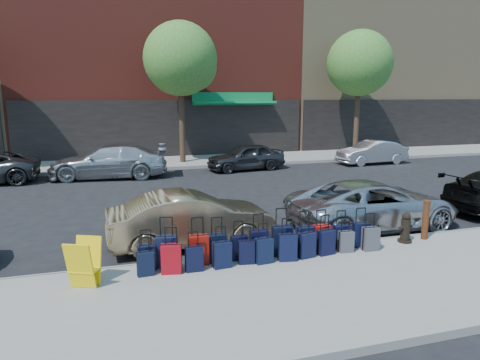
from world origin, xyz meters
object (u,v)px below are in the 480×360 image
object	(u,v)px
display_rack	(84,263)
car_far_2	(246,157)
car_near_1	(192,219)
car_far_1	(109,161)
car_near_2	(373,205)
tree_right	(362,65)
suitcase_front_5	(259,243)
tree_center	(183,61)
bollard	(426,219)
car_far_3	(372,152)
fire_hydrant	(405,228)

from	to	relation	value
display_rack	car_far_2	size ratio (longest dim) A/B	0.23
car_near_1	car_far_1	size ratio (longest dim) A/B	0.79
display_rack	car_near_1	xyz separation A→B (m)	(2.38, 2.05, 0.08)
car_near_2	car_near_1	bearing A→B (deg)	86.87
tree_right	car_far_1	world-z (taller)	tree_right
tree_right	car_near_1	distance (m)	18.41
tree_right	suitcase_front_5	distance (m)	18.83
tree_center	car_far_2	size ratio (longest dim) A/B	1.88
car_near_2	tree_center	bearing A→B (deg)	11.05
tree_center	bollard	size ratio (longest dim) A/B	7.42
car_far_1	car_near_1	bearing A→B (deg)	18.41
car_far_1	car_far_3	xyz separation A→B (m)	(13.69, 0.18, -0.11)
tree_right	fire_hydrant	xyz separation A→B (m)	(-7.48, -14.38, -4.92)
fire_hydrant	bollard	bearing A→B (deg)	-6.49
tree_center	car_near_1	world-z (taller)	tree_center
tree_center	car_near_1	distance (m)	13.72
fire_hydrant	car_near_2	bearing A→B (deg)	72.18
car_far_3	display_rack	bearing A→B (deg)	-52.65
suitcase_front_5	car_far_3	xyz separation A→B (m)	(10.46, 11.61, 0.18)
car_far_1	car_far_2	size ratio (longest dim) A/B	1.34
tree_center	suitcase_front_5	xyz separation A→B (m)	(-0.70, -14.30, -4.96)
fire_hydrant	car_far_2	xyz separation A→B (m)	(-0.42, 11.76, 0.17)
tree_right	fire_hydrant	world-z (taller)	tree_right
bollard	display_rack	world-z (taller)	bollard
tree_center	car_near_2	world-z (taller)	tree_center
fire_hydrant	car_far_1	world-z (taller)	car_far_1
bollard	display_rack	xyz separation A→B (m)	(-7.93, -0.46, -0.06)
car_near_1	car_far_3	distance (m)	15.40
bollard	car_far_3	size ratio (longest dim) A/B	0.25
bollard	car_far_3	bearing A→B (deg)	62.26
bollard	car_far_3	distance (m)	13.15
car_near_1	car_far_2	xyz separation A→B (m)	(4.52, 10.11, -0.01)
car_far_2	car_far_1	bearing A→B (deg)	-95.44
car_far_3	tree_center	bearing A→B (deg)	-108.79
tree_right	car_near_2	size ratio (longest dim) A/B	1.51
car_near_2	car_far_2	world-z (taller)	car_near_2
display_rack	car_far_1	xyz separation A→B (m)	(0.36, 11.92, 0.16)
tree_right	car_far_2	xyz separation A→B (m)	(-7.90, -2.62, -4.75)
tree_right	car_far_1	xyz separation A→B (m)	(-14.44, -2.87, -4.66)
tree_right	fire_hydrant	size ratio (longest dim) A/B	9.79
fire_hydrant	car_far_3	xyz separation A→B (m)	(6.73, 11.69, 0.15)
fire_hydrant	display_rack	xyz separation A→B (m)	(-7.32, -0.40, 0.10)
tree_right	suitcase_front_5	world-z (taller)	tree_right
fire_hydrant	car_far_3	bearing A→B (deg)	48.36
car_far_3	suitcase_front_5	bearing A→B (deg)	-45.38
tree_center	car_far_2	distance (m)	6.02
bollard	car_near_1	xyz separation A→B (m)	(-5.55, 1.59, 0.02)
suitcase_front_5	car_near_2	xyz separation A→B (m)	(3.90, 1.56, 0.21)
car_near_2	car_far_1	world-z (taller)	car_far_1
bollard	car_near_2	world-z (taller)	car_near_2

